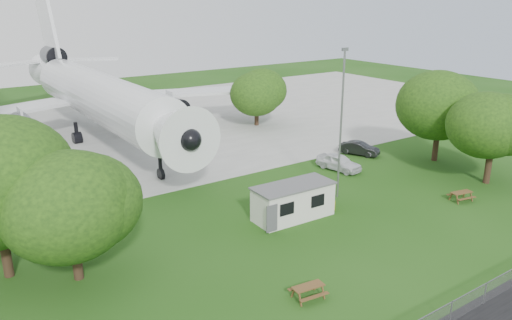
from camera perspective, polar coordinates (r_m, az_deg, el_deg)
ground at (r=32.82m, az=6.28°, el=-10.62°), size 160.00×160.00×0.00m
concrete_apron at (r=64.47m, az=-16.35°, el=3.19°), size 120.00×46.00×0.03m
airliner at (r=60.80m, az=-17.91°, el=7.27°), size 46.36×47.73×17.69m
site_cabin at (r=37.26m, az=4.28°, el=-4.71°), size 6.79×2.90×2.62m
picnic_west at (r=28.52m, az=5.95°, el=-15.40°), size 1.96×1.70×0.76m
picnic_east at (r=43.95m, az=22.34°, el=-4.31°), size 2.05×1.82×0.76m
lamp_mast at (r=40.16m, az=9.68°, el=3.81°), size 0.16×0.16×12.00m
tree_west_small at (r=29.76m, az=-20.52°, el=-4.52°), size 7.54×7.54×8.62m
tree_east_front at (r=47.55m, az=25.62°, el=3.73°), size 7.34×7.34×9.07m
tree_east_back at (r=52.48m, az=20.32°, el=5.78°), size 8.24×8.24×9.71m
tree_far_apron at (r=63.95m, az=0.07°, el=7.68°), size 6.89×6.89×7.69m
car_ne_hatch at (r=48.21m, az=9.45°, el=-0.26°), size 2.60×4.79×1.55m
car_ne_sedan at (r=53.36m, az=11.72°, el=1.29°), size 3.06×4.36×1.36m
car_apron_van at (r=42.14m, az=-17.53°, el=-3.70°), size 5.16×3.44×1.39m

